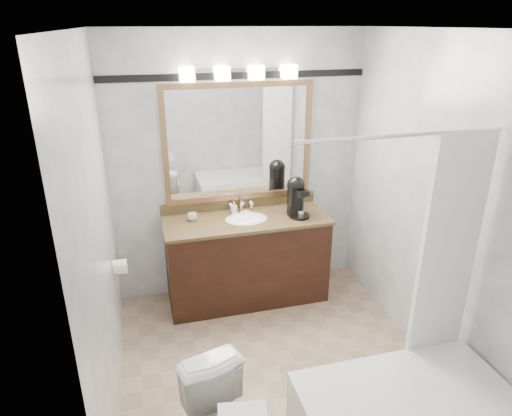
% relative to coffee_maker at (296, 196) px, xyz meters
% --- Properties ---
extents(room, '(2.42, 2.62, 2.52)m').
position_rel_coffee_maker_xyz_m(room, '(-0.47, -0.98, 0.21)').
color(room, gray).
rests_on(room, ground).
extents(vanity, '(1.53, 0.58, 0.97)m').
position_rel_coffee_maker_xyz_m(vanity, '(-0.47, 0.03, -0.60)').
color(vanity, black).
rests_on(vanity, ground).
extents(mirror, '(1.40, 0.04, 1.10)m').
position_rel_coffee_maker_xyz_m(mirror, '(-0.47, 0.30, 0.46)').
color(mirror, '#956A43').
rests_on(mirror, room).
extents(vanity_light_bar, '(1.02, 0.14, 0.12)m').
position_rel_coffee_maker_xyz_m(vanity_light_bar, '(-0.47, 0.25, 1.09)').
color(vanity_light_bar, silver).
rests_on(vanity_light_bar, room).
extents(accent_stripe, '(2.40, 0.01, 0.06)m').
position_rel_coffee_maker_xyz_m(accent_stripe, '(-0.47, 0.31, 1.06)').
color(accent_stripe, black).
rests_on(accent_stripe, room).
extents(bathtub, '(1.30, 0.75, 1.96)m').
position_rel_coffee_maker_xyz_m(bathtub, '(0.08, -1.88, -0.76)').
color(bathtub, white).
rests_on(bathtub, ground).
extents(tp_roll, '(0.11, 0.12, 0.12)m').
position_rel_coffee_maker_xyz_m(tp_roll, '(-1.61, -0.32, -0.34)').
color(tp_roll, white).
rests_on(tp_roll, room).
extents(coffee_maker, '(0.20, 0.24, 0.38)m').
position_rel_coffee_maker_xyz_m(coffee_maker, '(0.00, 0.00, 0.00)').
color(coffee_maker, black).
rests_on(coffee_maker, vanity).
extents(cup_left, '(0.11, 0.11, 0.07)m').
position_rel_coffee_maker_xyz_m(cup_left, '(-0.95, 0.13, -0.16)').
color(cup_left, white).
rests_on(cup_left, vanity).
extents(soap_bottle_a, '(0.06, 0.06, 0.11)m').
position_rel_coffee_maker_xyz_m(soap_bottle_a, '(-0.55, 0.20, -0.14)').
color(soap_bottle_a, white).
rests_on(soap_bottle_a, vanity).
extents(soap_bar, '(0.08, 0.06, 0.02)m').
position_rel_coffee_maker_xyz_m(soap_bar, '(-0.45, 0.15, -0.18)').
color(soap_bar, beige).
rests_on(soap_bar, vanity).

